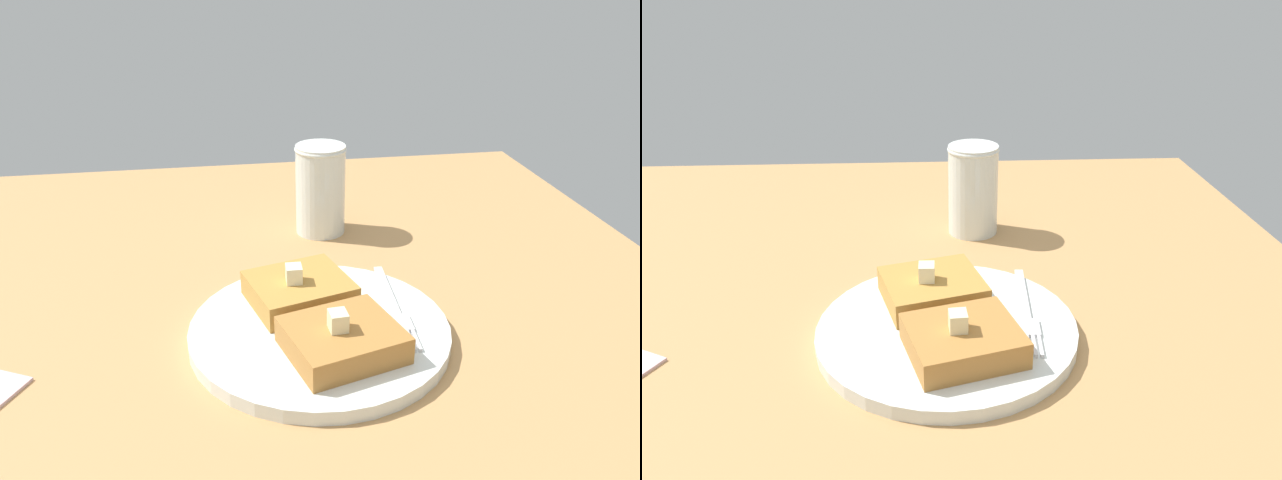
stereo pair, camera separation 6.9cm
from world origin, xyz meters
TOP-DOWN VIEW (x-y plane):
  - table_surface at (0.00, 0.00)cm, footprint 106.77×106.77cm
  - plate at (1.10, 10.26)cm, footprint 24.92×24.92cm
  - toast_slice_left at (-3.54, 8.95)cm, footprint 10.79×11.55cm
  - toast_slice_middle at (5.74, 11.57)cm, footprint 10.79×11.55cm
  - butter_pat_primary at (-3.16, 8.39)cm, footprint 1.76×1.59cm
  - butter_pat_secondary at (5.96, 11.10)cm, footprint 1.84×1.68cm
  - fork at (0.01, 18.01)cm, footprint 16.05×2.41cm
  - syrup_jar at (-23.59, 14.41)cm, footprint 6.64×6.64cm

SIDE VIEW (x-z plane):
  - table_surface at x=0.00cm, z-range 0.00..1.90cm
  - plate at x=1.10cm, z-range 2.01..3.41cm
  - fork at x=0.01cm, z-range 3.30..3.66cm
  - toast_slice_left at x=-3.54cm, z-range 3.30..5.86cm
  - toast_slice_middle at x=5.74cm, z-range 3.30..5.86cm
  - butter_pat_primary at x=-3.16cm, z-range 5.86..7.60cm
  - butter_pat_secondary at x=5.96cm, z-range 5.86..7.60cm
  - syrup_jar at x=-23.59cm, z-range 1.64..13.32cm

